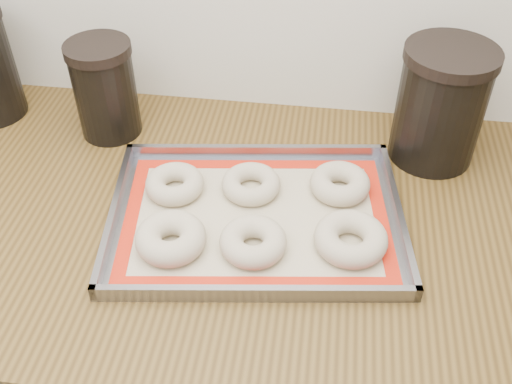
# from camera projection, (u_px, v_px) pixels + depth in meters

# --- Properties ---
(cabinet) EXTENTS (3.00, 0.65, 0.86)m
(cabinet) POSITION_uv_depth(u_px,v_px,m) (198.00, 366.00, 1.29)
(cabinet) COLOR slate
(cabinet) RESTS_ON floor
(countertop) EXTENTS (3.06, 0.68, 0.04)m
(countertop) POSITION_uv_depth(u_px,v_px,m) (180.00, 216.00, 0.99)
(countertop) COLOR brown
(countertop) RESTS_ON cabinet
(baking_tray) EXTENTS (0.50, 0.39, 0.03)m
(baking_tray) POSITION_uv_depth(u_px,v_px,m) (256.00, 217.00, 0.95)
(baking_tray) COLOR gray
(baking_tray) RESTS_ON countertop
(baking_mat) EXTENTS (0.46, 0.34, 0.00)m
(baking_mat) POSITION_uv_depth(u_px,v_px,m) (256.00, 218.00, 0.95)
(baking_mat) COLOR #C6B793
(baking_mat) RESTS_ON baking_tray
(bagel_front_left) EXTENTS (0.13, 0.13, 0.04)m
(bagel_front_left) POSITION_uv_depth(u_px,v_px,m) (171.00, 238.00, 0.89)
(bagel_front_left) COLOR #BFAF94
(bagel_front_left) RESTS_ON baking_mat
(bagel_front_mid) EXTENTS (0.12, 0.12, 0.04)m
(bagel_front_mid) POSITION_uv_depth(u_px,v_px,m) (253.00, 242.00, 0.89)
(bagel_front_mid) COLOR #BFAF94
(bagel_front_mid) RESTS_ON baking_mat
(bagel_front_right) EXTENTS (0.13, 0.13, 0.04)m
(bagel_front_right) POSITION_uv_depth(u_px,v_px,m) (351.00, 239.00, 0.89)
(bagel_front_right) COLOR #BFAF94
(bagel_front_right) RESTS_ON baking_mat
(bagel_back_left) EXTENTS (0.12, 0.12, 0.03)m
(bagel_back_left) POSITION_uv_depth(u_px,v_px,m) (175.00, 184.00, 0.99)
(bagel_back_left) COLOR #BFAF94
(bagel_back_left) RESTS_ON baking_mat
(bagel_back_mid) EXTENTS (0.13, 0.13, 0.03)m
(bagel_back_mid) POSITION_uv_depth(u_px,v_px,m) (251.00, 184.00, 0.99)
(bagel_back_mid) COLOR #BFAF94
(bagel_back_mid) RESTS_ON baking_mat
(bagel_back_right) EXTENTS (0.12, 0.12, 0.04)m
(bagel_back_right) POSITION_uv_depth(u_px,v_px,m) (340.00, 183.00, 0.99)
(bagel_back_right) COLOR #BFAF94
(bagel_back_right) RESTS_ON baking_mat
(canister_mid) EXTENTS (0.12, 0.12, 0.18)m
(canister_mid) POSITION_uv_depth(u_px,v_px,m) (105.00, 89.00, 1.08)
(canister_mid) COLOR black
(canister_mid) RESTS_ON countertop
(canister_right) EXTENTS (0.16, 0.16, 0.21)m
(canister_right) POSITION_uv_depth(u_px,v_px,m) (441.00, 105.00, 1.02)
(canister_right) COLOR black
(canister_right) RESTS_ON countertop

